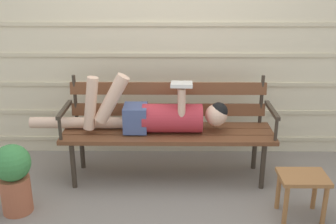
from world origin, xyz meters
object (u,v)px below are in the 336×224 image
Objects in this scene: footstool at (302,185)px; potted_plant at (14,176)px; reclining_person at (155,115)px; park_bench at (168,123)px.

footstool is 2.18m from potted_plant.
reclining_person is 1.22m from potted_plant.
park_bench is at bearing 31.18° from reclining_person.
footstool is (1.12, -0.60, -0.33)m from reclining_person.
reclining_person is 1.32m from footstool.
potted_plant is (-2.17, 0.05, 0.04)m from footstool.
park_bench reaches higher than footstool.
footstool is at bearing -28.14° from reclining_person.
reclining_person is 3.08× the size of potted_plant.
park_bench is 1.23m from footstool.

